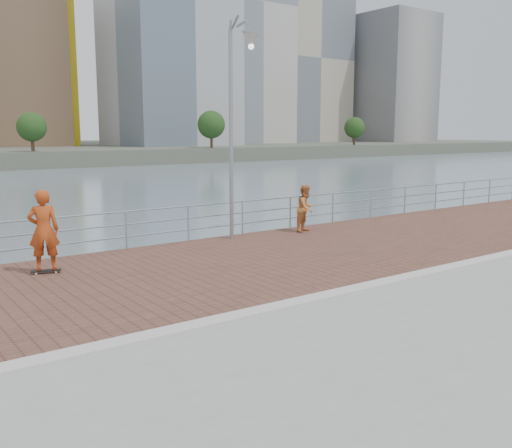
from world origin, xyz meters
TOP-DOWN VIEW (x-y plane):
  - water at (0.00, 0.00)m, footprint 400.00×400.00m
  - brick_lane at (0.00, 3.60)m, footprint 40.00×6.80m
  - curb at (0.00, 0.00)m, footprint 40.00×0.40m
  - guardrail at (0.00, 7.00)m, footprint 39.06×0.06m
  - street_lamp at (2.32, 6.03)m, footprint 0.47×1.37m
  - skateboard at (-3.79, 5.37)m, footprint 0.71×0.38m
  - skateboarder at (-3.79, 5.37)m, footprint 0.82×0.66m
  - bystander at (5.04, 6.06)m, footprint 0.94×0.84m
  - skyline at (29.50, 104.18)m, footprint 233.00×41.00m

SIDE VIEW (x-z plane):
  - water at x=0.00m, z-range -2.00..-2.00m
  - brick_lane at x=0.00m, z-range 0.00..0.02m
  - curb at x=0.00m, z-range 0.00..0.06m
  - skateboard at x=-3.79m, z-range 0.04..0.12m
  - guardrail at x=0.00m, z-range 0.13..1.25m
  - bystander at x=5.04m, z-range 0.02..1.61m
  - skateboarder at x=-3.79m, z-range 0.10..2.05m
  - street_lamp at x=2.32m, z-range 1.36..7.84m
  - skyline at x=29.50m, z-range -7.90..55.03m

